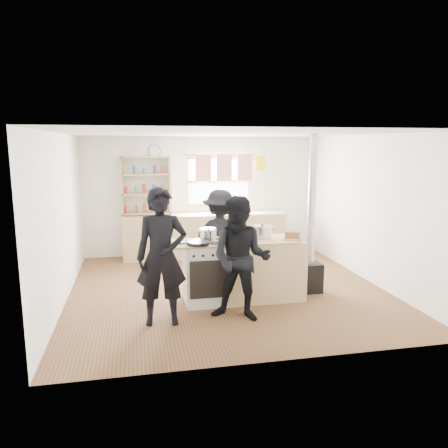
# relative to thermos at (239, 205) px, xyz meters

# --- Properties ---
(ground) EXTENTS (5.00, 5.00, 0.01)m
(ground) POSITION_rel_thermos_xyz_m (-0.74, -2.22, -1.07)
(ground) COLOR brown
(ground) RESTS_ON ground
(back_counter) EXTENTS (3.40, 0.55, 0.90)m
(back_counter) POSITION_rel_thermos_xyz_m (-0.74, 0.00, -0.61)
(back_counter) COLOR tan
(back_counter) RESTS_ON ground
(shelving_unit) EXTENTS (1.00, 0.28, 1.20)m
(shelving_unit) POSITION_rel_thermos_xyz_m (-1.94, 0.12, 0.45)
(shelving_unit) COLOR tan
(shelving_unit) RESTS_ON back_counter
(thermos) EXTENTS (0.10, 0.10, 0.33)m
(thermos) POSITION_rel_thermos_xyz_m (0.00, 0.00, 0.00)
(thermos) COLOR silver
(thermos) RESTS_ON back_counter
(cooking_island) EXTENTS (1.97, 0.64, 0.93)m
(cooking_island) POSITION_rel_thermos_xyz_m (-0.60, -2.77, -0.60)
(cooking_island) COLOR white
(cooking_island) RESTS_ON ground
(skillet_greens) EXTENTS (0.34, 0.34, 0.05)m
(skillet_greens) POSITION_rel_thermos_xyz_m (-1.31, -2.95, -0.11)
(skillet_greens) COLOR black
(skillet_greens) RESTS_ON cooking_island
(roast_tray) EXTENTS (0.37, 0.32, 0.07)m
(roast_tray) POSITION_rel_thermos_xyz_m (-0.58, -2.70, -0.10)
(roast_tray) COLOR silver
(roast_tray) RESTS_ON cooking_island
(stockpot_stove) EXTENTS (0.25, 0.25, 0.20)m
(stockpot_stove) POSITION_rel_thermos_xyz_m (-1.12, -2.68, -0.05)
(stockpot_stove) COLOR silver
(stockpot_stove) RESTS_ON cooking_island
(stockpot_counter) EXTENTS (0.29, 0.29, 0.22)m
(stockpot_counter) POSITION_rel_thermos_xyz_m (-0.29, -2.69, -0.04)
(stockpot_counter) COLOR silver
(stockpot_counter) RESTS_ON cooking_island
(bread_board) EXTENTS (0.33, 0.28, 0.12)m
(bread_board) POSITION_rel_thermos_xyz_m (0.12, -2.87, -0.08)
(bread_board) COLOR tan
(bread_board) RESTS_ON cooking_island
(flue_heater) EXTENTS (0.35, 0.35, 2.50)m
(flue_heater) POSITION_rel_thermos_xyz_m (0.53, -2.60, -0.41)
(flue_heater) COLOR black
(flue_heater) RESTS_ON ground
(person_near_left) EXTENTS (0.68, 0.47, 1.80)m
(person_near_left) POSITION_rel_thermos_xyz_m (-1.85, -3.42, -0.16)
(person_near_left) COLOR black
(person_near_left) RESTS_ON ground
(person_near_right) EXTENTS (1.00, 0.92, 1.67)m
(person_near_right) POSITION_rel_thermos_xyz_m (-0.82, -3.50, -0.23)
(person_near_right) COLOR black
(person_near_right) RESTS_ON ground
(person_far) EXTENTS (1.17, 0.88, 1.60)m
(person_far) POSITION_rel_thermos_xyz_m (-0.79, -1.93, -0.26)
(person_far) COLOR black
(person_far) RESTS_ON ground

